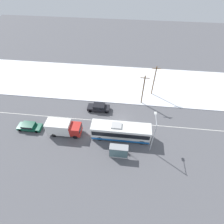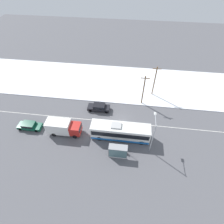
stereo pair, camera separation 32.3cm
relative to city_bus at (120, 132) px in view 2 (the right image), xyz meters
The scene contains 12 objects.
ground_plane 3.90m from the city_bus, 91.54° to the left, with size 120.00×120.00×0.00m, color #56565B.
snow_lot 16.81m from the city_bus, 90.33° to the left, with size 80.00×15.28×0.12m.
lane_marking_center 3.89m from the city_bus, 91.54° to the left, with size 60.00×0.12×0.00m.
city_bus is the anchor object (origin of this frame).
box_truck 10.66m from the city_bus, behind, with size 6.30×2.30×2.99m.
sedan_car 8.40m from the city_bus, 128.18° to the left, with size 4.68×1.80×1.51m.
parked_car_near_truck 17.67m from the city_bus, behind, with size 4.56×1.80×1.37m.
pedestrian_at_stop 3.09m from the city_bus, 77.84° to the right, with size 0.59×0.26×1.64m.
bus_shelter 4.09m from the city_bus, 90.50° to the right, with size 3.11×1.20×2.40m.
streetlamp 6.28m from the city_bus, 17.34° to the right, with size 0.36×3.03×6.89m.
utility_pole_roadside 10.84m from the city_bus, 68.54° to the left, with size 1.80×0.24×7.19m.
utility_pole_snowlot 14.88m from the city_bus, 64.54° to the left, with size 1.80×0.24×7.40m.
Camera 2 is at (0.99, -23.03, 26.82)m, focal length 28.00 mm.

